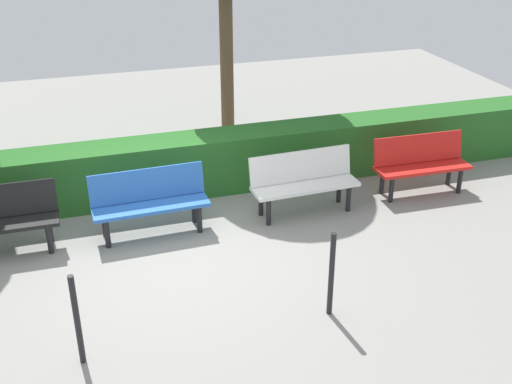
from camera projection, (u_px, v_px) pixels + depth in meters
ground_plane at (170, 252)px, 8.05m from camera, size 17.24×17.24×0.00m
bench_red at (421, 162)px, 9.43m from camera, size 1.44×0.50×0.86m
bench_white at (304, 180)px, 8.86m from camera, size 1.53×0.53×0.86m
bench_blue at (150, 199)px, 8.32m from camera, size 1.52×0.50×0.86m
hedge_row at (209, 163)px, 9.52m from camera, size 13.24×0.64×0.87m
railing_post_mid at (331, 275)px, 6.70m from camera, size 0.06×0.06×1.00m
railing_post_far at (77, 320)px, 6.01m from camera, size 0.06×0.06×1.00m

